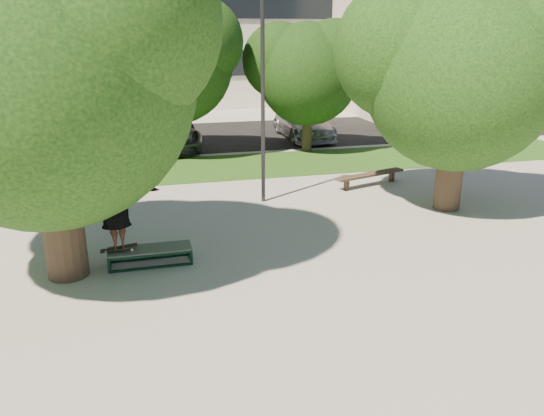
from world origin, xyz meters
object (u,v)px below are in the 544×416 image
object	(u,v)px
tree_left	(36,58)
bench	(370,175)
tree_right	(457,63)
car_silver_b	(303,122)
lamppost	(263,96)
car_grey	(165,132)
car_dark	(163,123)
grind_box	(150,256)

from	to	relation	value
tree_left	bench	distance (m)	11.06
tree_right	car_silver_b	xyz separation A→B (m)	(-0.65, 11.39, -3.36)
tree_right	car_silver_b	bearing A→B (deg)	93.27
lamppost	car_grey	xyz separation A→B (m)	(-2.36, 8.60, -2.41)
tree_left	car_dark	size ratio (longest dim) A/B	1.45
grind_box	tree_right	bearing A→B (deg)	12.90
lamppost	grind_box	xyz separation A→B (m)	(-3.50, -3.84, -2.96)
car_silver_b	tree_right	bearing A→B (deg)	-86.38
car_dark	car_grey	xyz separation A→B (m)	(-0.04, -2.06, -0.07)
grind_box	bench	size ratio (longest dim) A/B	0.66
tree_right	lamppost	size ratio (longest dim) A/B	1.07
grind_box	car_dark	xyz separation A→B (m)	(1.18, 14.50, 0.62)
tree_left	tree_right	size ratio (longest dim) A/B	1.09
car_dark	tree_right	bearing A→B (deg)	-70.57
lamppost	tree_right	bearing A→B (deg)	-21.28
tree_right	car_silver_b	size ratio (longest dim) A/B	1.28
lamppost	grind_box	size ratio (longest dim) A/B	3.39
lamppost	bench	world-z (taller)	lamppost
lamppost	bench	size ratio (longest dim) A/B	2.25
lamppost	bench	bearing A→B (deg)	11.60
lamppost	tree_left	bearing A→B (deg)	-143.58
grind_box	car_grey	bearing A→B (deg)	84.75
tree_left	grind_box	distance (m)	4.60
tree_left	lamppost	world-z (taller)	tree_left
bench	car_dark	distance (m)	11.64
bench	car_silver_b	size ratio (longest dim) A/B	0.53
tree_left	grind_box	size ratio (longest dim) A/B	3.95
tree_right	car_grey	size ratio (longest dim) A/B	1.22
tree_right	lamppost	distance (m)	5.36
car_dark	car_silver_b	xyz separation A→B (m)	(6.58, -1.18, -0.07)
car_grey	car_silver_b	distance (m)	6.68
tree_right	car_dark	xyz separation A→B (m)	(-7.23, 12.57, -3.29)
lamppost	car_silver_b	bearing A→B (deg)	65.76
bench	car_dark	bearing A→B (deg)	104.56
tree_left	grind_box	xyz separation A→B (m)	(1.79, 0.06, -4.23)
tree_right	bench	bearing A→B (deg)	111.42
lamppost	car_grey	distance (m)	9.24
bench	tree_left	bearing A→B (deg)	-170.30
lamppost	car_dark	distance (m)	11.15
tree_left	bench	bearing A→B (deg)	27.18
tree_left	car_silver_b	xyz separation A→B (m)	(9.56, 13.38, -3.69)
tree_right	grind_box	world-z (taller)	tree_right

